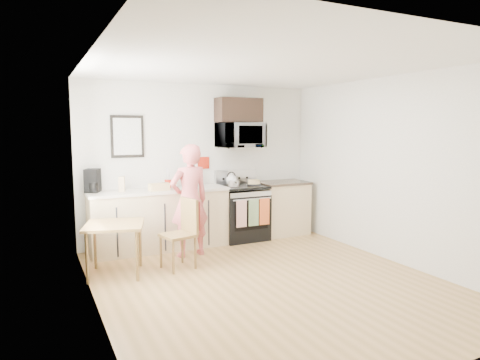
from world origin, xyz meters
name	(u,v)px	position (x,y,z in m)	size (l,w,h in m)	color
floor	(268,281)	(0.00, 0.00, 0.00)	(4.60, 4.60, 0.00)	olive
back_wall	(200,163)	(0.00, 2.30, 1.30)	(4.00, 0.04, 2.60)	white
front_wall	(430,208)	(0.00, -2.30, 1.30)	(4.00, 0.04, 2.60)	white
left_wall	(94,186)	(-2.00, 0.00, 1.30)	(0.04, 4.60, 2.60)	white
right_wall	(393,170)	(2.00, 0.00, 1.30)	(0.04, 4.60, 2.60)	white
ceiling	(270,65)	(0.00, 0.00, 2.60)	(4.00, 4.60, 0.04)	white
window	(87,156)	(-1.96, 0.80, 1.55)	(0.06, 1.40, 1.50)	silver
cabinet_left	(160,220)	(-0.80, 2.00, 0.45)	(2.10, 0.60, 0.90)	tan
countertop_left	(159,191)	(-0.80, 2.00, 0.92)	(2.14, 0.64, 0.04)	beige
cabinet_right	(282,209)	(1.43, 2.00, 0.45)	(0.84, 0.60, 0.90)	tan
countertop_right	(282,183)	(1.43, 2.00, 0.92)	(0.88, 0.64, 0.04)	black
range	(243,214)	(0.63, 1.98, 0.44)	(0.76, 0.70, 1.16)	black
microwave	(240,135)	(0.63, 2.08, 1.76)	(0.76, 0.51, 0.42)	#B3B4B8
upper_cabinet	(239,110)	(0.63, 2.12, 2.18)	(0.76, 0.35, 0.40)	black
wall_art	(127,136)	(-1.20, 2.28, 1.75)	(0.50, 0.04, 0.65)	black
wall_trivet	(203,163)	(0.05, 2.28, 1.30)	(0.20, 0.02, 0.20)	#A71E0E
person	(189,201)	(-0.50, 1.45, 0.83)	(0.60, 0.39, 1.65)	#C13539
dining_table	(114,230)	(-1.64, 1.08, 0.59)	(0.77, 0.77, 0.67)	brown
chair	(186,223)	(-0.71, 0.99, 0.60)	(0.51, 0.47, 0.94)	brown
knife_block	(194,179)	(-0.17, 2.16, 1.06)	(0.11, 0.15, 0.23)	brown
utensil_crock	(168,180)	(-0.63, 2.10, 1.07)	(0.10, 0.10, 0.31)	#A71E0E
fruit_bowl	(171,185)	(-0.54, 2.18, 0.98)	(0.25, 0.25, 0.09)	white
milk_carton	(122,184)	(-1.36, 2.00, 1.05)	(0.09, 0.09, 0.22)	tan
coffee_maker	(93,181)	(-1.75, 2.14, 1.10)	(0.27, 0.32, 0.34)	black
bread_bag	(159,187)	(-0.83, 1.87, 1.00)	(0.30, 0.14, 0.11)	tan
cake	(254,182)	(0.83, 1.95, 0.96)	(0.25, 0.25, 0.08)	black
kettle	(231,179)	(0.47, 2.08, 1.02)	(0.18, 0.18, 0.23)	white
pot	(234,184)	(0.43, 1.90, 0.97)	(0.18, 0.31, 0.09)	#B3B4B8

